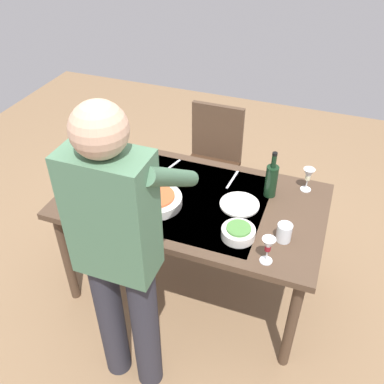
% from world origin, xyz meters
% --- Properties ---
extents(ground_plane, '(6.00, 6.00, 0.00)m').
position_xyz_m(ground_plane, '(0.00, 0.00, 0.00)').
color(ground_plane, '#846647').
extents(dining_table, '(1.55, 0.87, 0.76)m').
position_xyz_m(dining_table, '(0.00, 0.00, 0.68)').
color(dining_table, '#4C3828').
rests_on(dining_table, ground_plane).
extents(chair_near, '(0.40, 0.40, 0.91)m').
position_xyz_m(chair_near, '(0.13, -0.81, 0.53)').
color(chair_near, '#352114').
rests_on(chair_near, ground_plane).
extents(person_server, '(0.42, 0.61, 1.69)m').
position_xyz_m(person_server, '(0.09, 0.69, 0.96)').
color(person_server, '#2D2D38').
rests_on(person_server, ground_plane).
extents(wine_bottle, '(0.07, 0.07, 0.30)m').
position_xyz_m(wine_bottle, '(-0.42, -0.20, 0.87)').
color(wine_bottle, black).
rests_on(wine_bottle, dining_table).
extents(wine_glass_left, '(0.07, 0.07, 0.15)m').
position_xyz_m(wine_glass_left, '(-0.52, 0.34, 0.86)').
color(wine_glass_left, white).
rests_on(wine_glass_left, dining_table).
extents(wine_glass_right, '(0.07, 0.07, 0.15)m').
position_xyz_m(wine_glass_right, '(-0.61, -0.32, 0.86)').
color(wine_glass_right, white).
rests_on(wine_glass_right, dining_table).
extents(water_cup_near_left, '(0.07, 0.07, 0.10)m').
position_xyz_m(water_cup_near_left, '(0.48, 0.33, 0.81)').
color(water_cup_near_left, silver).
rests_on(water_cup_near_left, dining_table).
extents(water_cup_near_right, '(0.08, 0.08, 0.10)m').
position_xyz_m(water_cup_near_right, '(-0.57, 0.16, 0.81)').
color(water_cup_near_right, silver).
rests_on(water_cup_near_right, dining_table).
extents(water_cup_far_left, '(0.07, 0.07, 0.09)m').
position_xyz_m(water_cup_far_left, '(0.52, -0.11, 0.80)').
color(water_cup_far_left, silver).
rests_on(water_cup_far_left, dining_table).
extents(serving_bowl_pasta, '(0.30, 0.30, 0.07)m').
position_xyz_m(serving_bowl_pasta, '(0.18, 0.12, 0.79)').
color(serving_bowl_pasta, white).
rests_on(serving_bowl_pasta, dining_table).
extents(side_bowl_salad, '(0.18, 0.18, 0.07)m').
position_xyz_m(side_bowl_salad, '(-0.34, 0.22, 0.79)').
color(side_bowl_salad, white).
rests_on(side_bowl_salad, dining_table).
extents(dinner_plate_near, '(0.23, 0.23, 0.01)m').
position_xyz_m(dinner_plate_near, '(-0.28, -0.04, 0.77)').
color(dinner_plate_near, white).
rests_on(dinner_plate_near, dining_table).
extents(dinner_plate_far, '(0.23, 0.23, 0.01)m').
position_xyz_m(dinner_plate_far, '(0.59, 0.09, 0.77)').
color(dinner_plate_far, white).
rests_on(dinner_plate_far, dining_table).
extents(table_knife, '(0.03, 0.20, 0.00)m').
position_xyz_m(table_knife, '(-0.17, -0.26, 0.76)').
color(table_knife, silver).
rests_on(table_knife, dining_table).
extents(table_fork, '(0.06, 0.18, 0.00)m').
position_xyz_m(table_fork, '(0.24, -0.27, 0.76)').
color(table_fork, silver).
rests_on(table_fork, dining_table).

